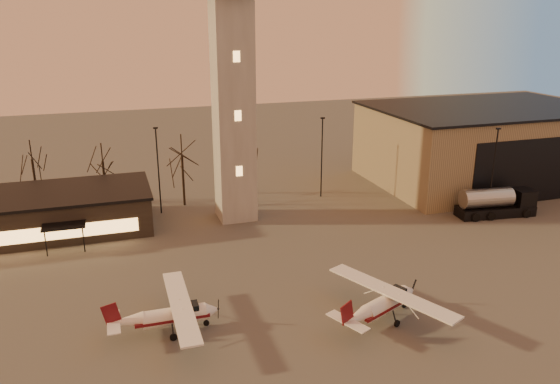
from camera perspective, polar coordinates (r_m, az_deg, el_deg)
name	(u,v)px	position (r m, az deg, el deg)	size (l,w,h in m)	color
ground	(345,373)	(37.26, 6.81, -18.29)	(220.00, 220.00, 0.00)	#494743
control_tower	(232,72)	(58.83, -4.99, 12.43)	(6.80, 6.80, 32.60)	gray
hangar	(484,144)	(80.15, 20.56, 4.74)	(30.60, 20.60, 10.30)	#958662
terminal	(26,214)	(62.92, -24.97, -2.11)	(25.40, 12.20, 4.30)	black
light_poles	(237,169)	(61.91, -4.48, 2.43)	(58.50, 12.25, 10.14)	black
tree_row	(105,157)	(68.15, -17.85, 3.52)	(37.20, 9.20, 8.80)	black
cessna_front	(387,305)	(42.89, 11.15, -11.54)	(9.10, 10.94, 3.13)	silver
cessna_rear	(177,318)	(41.32, -10.75, -12.81)	(8.58, 10.86, 3.01)	white
fuel_truck	(495,205)	(67.07, 21.59, -1.25)	(9.19, 3.78, 3.32)	black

